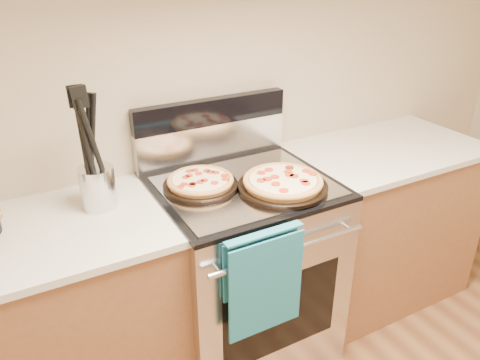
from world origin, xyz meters
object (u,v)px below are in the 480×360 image
range_body (243,271)px  pepperoni_pizza_back (201,182)px  utensil_crock (98,187)px  pepperoni_pizza_front (283,183)px

range_body → pepperoni_pizza_back: pepperoni_pizza_back is taller
utensil_crock → pepperoni_pizza_front: bearing=-18.9°
range_body → utensil_crock: size_ratio=5.25×
pepperoni_pizza_back → utensil_crock: (-0.41, 0.06, 0.05)m
pepperoni_pizza_back → pepperoni_pizza_front: bearing=-31.4°
pepperoni_pizza_front → utensil_crock: bearing=161.1°
utensil_crock → range_body: bearing=-10.8°
range_body → pepperoni_pizza_back: (-0.18, 0.05, 0.50)m
pepperoni_pizza_front → pepperoni_pizza_back: bearing=148.6°
range_body → pepperoni_pizza_back: bearing=164.0°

